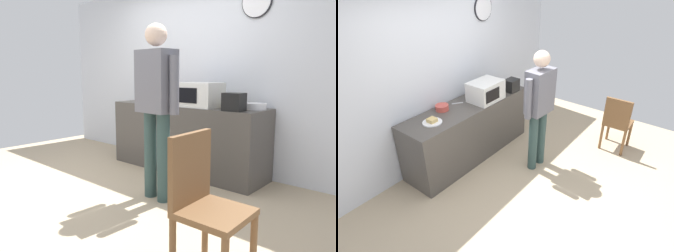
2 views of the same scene
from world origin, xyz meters
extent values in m
plane|color=tan|center=(0.00, 0.00, 0.00)|extent=(6.00, 6.00, 0.00)
cube|color=silver|center=(0.00, 1.60, 1.30)|extent=(5.40, 0.10, 2.60)
cylinder|color=white|center=(0.98, 1.54, 2.13)|extent=(0.36, 0.03, 0.36)
cylinder|color=black|center=(0.98, 1.54, 2.13)|extent=(0.38, 0.02, 0.38)
cube|color=#4C4742|center=(0.19, 1.22, 0.44)|extent=(2.18, 0.62, 0.89)
cube|color=silver|center=(0.49, 1.11, 1.04)|extent=(0.50, 0.38, 0.30)
cube|color=black|center=(0.43, 0.92, 1.04)|extent=(0.30, 0.01, 0.18)
cylinder|color=white|center=(-0.50, 1.20, 0.90)|extent=(0.26, 0.26, 0.01)
cube|color=#D8B66D|center=(-0.50, 1.20, 0.93)|extent=(0.11, 0.11, 0.05)
cylinder|color=#C64C42|center=(-0.16, 1.38, 0.93)|extent=(0.19, 0.19, 0.08)
cylinder|color=gold|center=(0.88, 1.26, 0.92)|extent=(0.18, 0.18, 0.06)
cylinder|color=white|center=(1.13, 1.32, 0.92)|extent=(0.24, 0.24, 0.07)
cube|color=black|center=(1.02, 1.01, 0.99)|extent=(0.22, 0.18, 0.20)
cube|color=silver|center=(0.51, 1.36, 0.89)|extent=(0.17, 0.07, 0.01)
cube|color=silver|center=(0.13, 1.37, 0.89)|extent=(0.15, 0.12, 0.01)
cylinder|color=#2E4644|center=(0.69, 0.22, 0.46)|extent=(0.13, 0.13, 0.91)
cylinder|color=#2E4644|center=(0.49, 0.23, 0.46)|extent=(0.13, 0.13, 0.91)
cube|color=slate|center=(0.59, 0.22, 1.22)|extent=(0.42, 0.27, 0.62)
cylinder|color=slate|center=(0.84, 0.20, 1.19)|extent=(0.09, 0.09, 0.56)
cylinder|color=slate|center=(0.34, 0.24, 1.19)|extent=(0.09, 0.09, 0.56)
sphere|color=beige|center=(0.59, 0.22, 1.67)|extent=(0.22, 0.22, 0.22)
cylinder|color=brown|center=(1.99, -0.73, 0.23)|extent=(0.04, 0.04, 0.45)
cylinder|color=brown|center=(1.98, -0.38, 0.23)|extent=(0.04, 0.04, 0.45)
cylinder|color=brown|center=(1.64, -0.74, 0.23)|extent=(0.04, 0.04, 0.45)
cylinder|color=brown|center=(1.63, -0.39, 0.23)|extent=(0.04, 0.04, 0.45)
cube|color=brown|center=(1.81, -0.56, 0.47)|extent=(0.41, 0.41, 0.04)
cube|color=brown|center=(1.63, -0.57, 0.71)|extent=(0.05, 0.40, 0.45)
camera|label=1|loc=(2.80, -2.10, 1.30)|focal=34.28mm
camera|label=2|loc=(-2.60, -1.64, 2.76)|focal=31.30mm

